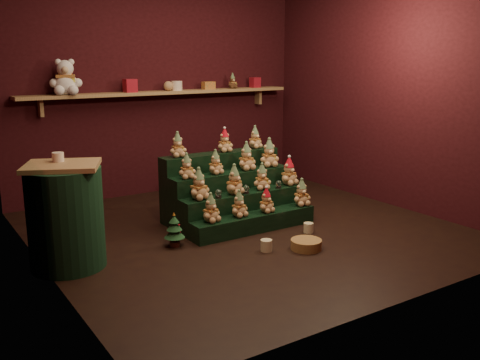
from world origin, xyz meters
TOP-DOWN VIEW (x-y plane):
  - ground at (0.00, 0.00)m, footprint 4.00×4.00m
  - back_wall at (0.00, 2.05)m, footprint 4.00×0.10m
  - front_wall at (0.00, -2.05)m, footprint 4.00×0.10m
  - left_wall at (-2.05, 0.00)m, footprint 0.10×4.00m
  - right_wall at (2.05, 0.00)m, footprint 0.10×4.00m
  - back_shelf at (0.00, 1.87)m, footprint 3.60×0.26m
  - riser_tier_front at (0.05, -0.07)m, footprint 1.40×0.22m
  - riser_tier_midfront at (0.05, 0.15)m, footprint 1.40×0.22m
  - riser_tier_midback at (0.05, 0.37)m, footprint 1.40×0.22m
  - riser_tier_back at (0.05, 0.59)m, footprint 1.40×0.22m
  - teddy_0 at (-0.45, -0.05)m, footprint 0.25×0.24m
  - teddy_1 at (-0.13, -0.05)m, footprint 0.21×0.20m
  - teddy_2 at (0.19, -0.08)m, footprint 0.22×0.20m
  - teddy_3 at (0.66, -0.08)m, footprint 0.22×0.20m
  - teddy_4 at (-0.46, 0.16)m, footprint 0.26×0.24m
  - teddy_5 at (-0.06, 0.14)m, footprint 0.28×0.28m
  - teddy_6 at (0.30, 0.16)m, footprint 0.23×0.22m
  - teddy_7 at (0.67, 0.16)m, footprint 0.26×0.24m
  - teddy_8 at (-0.49, 0.35)m, footprint 0.20×0.18m
  - teddy_9 at (-0.14, 0.38)m, footprint 0.21×0.20m
  - teddy_10 at (0.25, 0.37)m, footprint 0.22×0.20m
  - teddy_11 at (0.56, 0.38)m, footprint 0.26×0.25m
  - teddy_12 at (-0.46, 0.60)m, footprint 0.20×0.18m
  - teddy_13 at (0.11, 0.59)m, footprint 0.19×0.17m
  - teddy_14 at (0.52, 0.61)m, footprint 0.22×0.20m
  - snow_globe_a at (-0.28, 0.09)m, footprint 0.07×0.07m
  - snow_globe_b at (0.06, 0.09)m, footprint 0.07×0.07m
  - snow_globe_c at (0.48, 0.09)m, footprint 0.06×0.06m
  - side_table at (-1.81, 0.02)m, footprint 0.73×0.69m
  - table_ornament at (-1.81, 0.12)m, footprint 0.10×0.10m
  - mini_christmas_tree at (-0.83, -0.03)m, footprint 0.20×0.20m
  - mug_left at (-0.19, -0.61)m, footprint 0.11×0.11m
  - mug_right at (0.48, -0.41)m, footprint 0.10×0.10m
  - wicker_basket at (0.15, -0.77)m, footprint 0.38×0.38m
  - white_bear at (-1.22, 1.84)m, footprint 0.44×0.41m
  - brown_bear at (1.00, 1.84)m, footprint 0.15×0.13m
  - gift_tin_red_a at (-0.46, 1.85)m, footprint 0.14×0.14m
  - gift_tin_cream at (0.17, 1.85)m, footprint 0.14×0.14m
  - gift_tin_red_b at (1.38, 1.85)m, footprint 0.12×0.12m
  - shelf_plush_ball at (0.05, 1.85)m, footprint 0.12×0.12m
  - scarf_gift_box at (0.63, 1.85)m, footprint 0.16×0.10m

SIDE VIEW (x-z plane):
  - ground at x=0.00m, z-range 0.00..0.00m
  - wicker_basket at x=0.15m, z-range 0.00..0.09m
  - mug_right at x=0.48m, z-range 0.00..0.10m
  - mug_left at x=-0.19m, z-range 0.00..0.11m
  - riser_tier_front at x=0.05m, z-range 0.00..0.18m
  - mini_christmas_tree at x=-0.83m, z-range 0.00..0.33m
  - riser_tier_midfront at x=0.05m, z-range 0.00..0.36m
  - riser_tier_midback at x=0.05m, z-range 0.00..0.54m
  - teddy_2 at x=0.19m, z-range 0.18..0.43m
  - teddy_1 at x=-0.13m, z-range 0.18..0.44m
  - teddy_0 at x=-0.45m, z-range 0.18..0.46m
  - teddy_3 at x=0.66m, z-range 0.18..0.46m
  - riser_tier_back at x=0.05m, z-range 0.00..0.72m
  - snow_globe_c at x=0.48m, z-range 0.36..0.45m
  - snow_globe_b at x=0.06m, z-range 0.36..0.45m
  - snow_globe_a at x=-0.28m, z-range 0.36..0.45m
  - side_table at x=-1.81m, z-range -0.01..0.89m
  - teddy_6 at x=0.30m, z-range 0.36..0.63m
  - teddy_7 at x=0.67m, z-range 0.36..0.66m
  - teddy_5 at x=-0.06m, z-range 0.36..0.66m
  - teddy_4 at x=-0.46m, z-range 0.36..0.67m
  - teddy_9 at x=-0.14m, z-range 0.54..0.79m
  - teddy_8 at x=-0.49m, z-range 0.54..0.79m
  - teddy_10 at x=0.25m, z-range 0.54..0.84m
  - teddy_11 at x=0.56m, z-range 0.54..0.85m
  - teddy_14 at x=0.52m, z-range 0.72..0.97m
  - teddy_13 at x=0.11m, z-range 0.72..0.97m
  - teddy_12 at x=-0.46m, z-range 0.72..0.97m
  - table_ornament at x=-1.81m, z-range 0.89..0.97m
  - back_shelf at x=0.00m, z-range 1.17..1.41m
  - scarf_gift_box at x=0.63m, z-range 1.32..1.42m
  - gift_tin_cream at x=0.17m, z-range 1.32..1.44m
  - shelf_plush_ball at x=0.05m, z-range 1.32..1.44m
  - gift_tin_red_b at x=1.38m, z-range 1.32..1.46m
  - back_wall at x=0.00m, z-range 0.00..2.80m
  - front_wall at x=0.00m, z-range 0.00..2.80m
  - left_wall at x=-2.05m, z-range 0.00..2.80m
  - right_wall at x=2.05m, z-range 0.00..2.80m
  - gift_tin_red_a at x=-0.46m, z-range 1.32..1.48m
  - brown_bear at x=1.00m, z-range 1.32..1.52m
  - white_bear at x=-1.22m, z-range 1.32..1.82m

